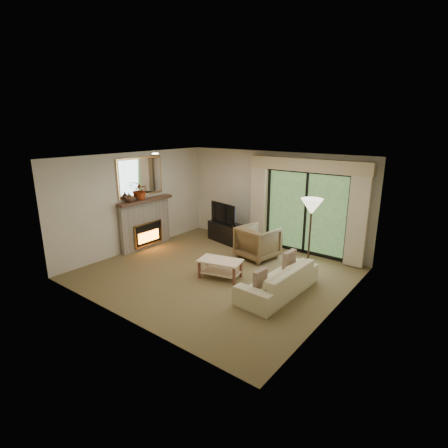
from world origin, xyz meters
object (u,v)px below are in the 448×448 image
Objects in this scene: sofa at (278,279)px; coffee_table at (220,269)px; armchair at (258,242)px; media_console at (226,232)px.

coffee_table is at bearing -82.41° from sofa.
sofa is at bearing -8.64° from coffee_table.
armchair is 1.56m from coffee_table.
sofa is at bearing 144.15° from armchair.
sofa is (1.37, -1.40, -0.12)m from armchair.
coffee_table is (0.00, -1.54, -0.21)m from armchair.
sofa is at bearing -22.80° from media_console.
sofa reaches higher than media_console.
sofa is (2.81, -1.95, 0.02)m from media_console.
media_console is 1.54m from armchair.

